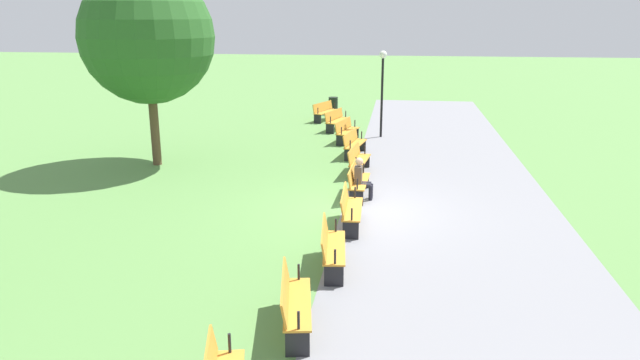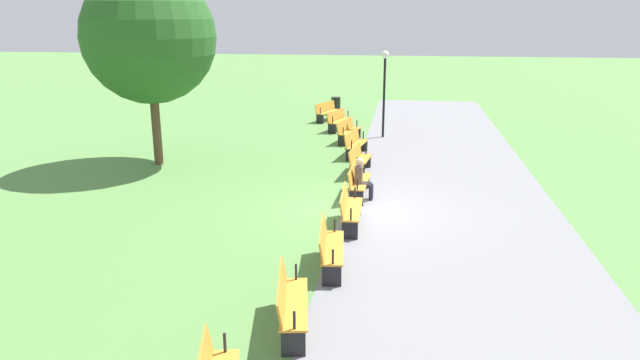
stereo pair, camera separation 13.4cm
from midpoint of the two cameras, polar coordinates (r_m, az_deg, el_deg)
name	(u,v)px [view 1 (the left image)]	position (r m, az deg, el deg)	size (l,w,h in m)	color
ground_plane	(357,210)	(15.47, 3.41, -2.99)	(120.00, 120.00, 0.00)	#5B8C47
path_paving	(452,214)	(15.49, 12.60, -3.32)	(41.53, 5.74, 0.01)	gray
bench_0	(325,111)	(28.44, 0.35, 6.81)	(1.86, 1.11, 0.89)	orange
bench_1	(336,120)	(26.07, 1.48, 5.96)	(1.87, 1.00, 0.89)	orange
bench_2	(346,130)	(23.68, 2.44, 4.92)	(1.88, 0.89, 0.89)	orange
bench_3	(354,143)	(21.28, 3.16, 3.64)	(1.87, 0.77, 0.89)	orange
bench_4	(358,159)	(18.88, 3.55, 2.03)	(1.85, 0.66, 0.89)	orange
bench_5	(357,180)	(16.50, 3.47, -0.03)	(1.83, 0.53, 0.89)	orange
bench_6	(350,208)	(14.16, 2.68, -2.77)	(1.83, 0.53, 0.89)	orange
bench_7	(331,246)	(11.88, 0.77, -6.53)	(1.85, 0.66, 0.89)	orange
bench_8	(293,302)	(9.75, -3.05, -11.89)	(1.87, 0.77, 0.89)	orange
person_seated	(362,177)	(16.23, 3.89, 0.27)	(0.33, 0.53, 1.20)	#4C4238
tree_0	(147,37)	(20.32, -16.83, 13.32)	(4.38, 4.38, 6.50)	brown
lamp_post	(382,77)	(24.44, 6.02, 10.10)	(0.32, 0.32, 3.60)	black
trash_bin	(333,106)	(30.34, 1.18, 7.33)	(0.48, 0.48, 0.89)	black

